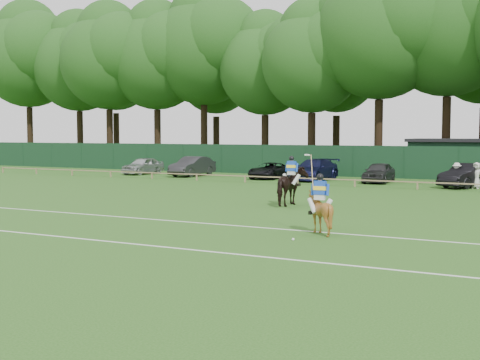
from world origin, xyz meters
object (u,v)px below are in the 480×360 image
Objects in this scene: sedan_silver at (143,166)px; estate_black at (468,175)px; sedan_grey at (192,166)px; spectator_left at (457,175)px; suv_black at (270,171)px; sedan_navy at (314,170)px; hatch_grey at (379,172)px; horse_dark at (291,186)px; polo_ball at (293,239)px; horse_chestnut at (320,212)px; spectator_right at (476,176)px; utility_shed at (465,158)px.

sedan_silver is 26.50m from estate_black.
sedan_grey is 20.85m from spectator_left.
sedan_navy is at bearing 2.03° from suv_black.
hatch_grey is 2.65× the size of spectator_left.
estate_black is at bearing -3.73° from sedan_navy.
sedan_grey is 10.42m from sedan_navy.
spectator_left is (5.27, 14.41, -0.14)m from horse_dark.
polo_ball is (24.57, -25.27, -0.68)m from sedan_silver.
sedan_grey reaches higher than estate_black.
suv_black reaches higher than polo_ball.
horse_chestnut is 0.35× the size of hatch_grey.
sedan_navy is 3.38× the size of spectator_left.
polo_ball is (-2.47, -23.39, -0.78)m from spectator_right.
estate_black is at bearing 150.68° from spectator_right.
sedan_navy is (-5.11, 16.14, -0.15)m from horse_dark.
horse_dark reaches higher than sedan_silver.
hatch_grey is 2.56× the size of spectator_right.
utility_shed is (-1.55, 9.07, 0.77)m from estate_black.
suv_black is 48.97× the size of polo_ball.
sedan_navy is at bearing 149.45° from spectator_left.
horse_chestnut is at bearing 117.86° from horse_dark.
polo_ball is at bearing 111.67° from horse_dark.
suv_black is 0.94× the size of estate_black.
spectator_left reaches higher than sedan_silver.
horse_chestnut is 30.59m from sedan_grey.
spectator_right is (1.23, -0.26, 0.03)m from spectator_left.
spectator_right is at bearing -3.82° from sedan_grey.
sedan_navy is 26.99m from polo_ball.
suv_black is 8.45m from hatch_grey.
spectator_left is 0.19× the size of utility_shed.
utility_shed is at bearing 31.68° from suv_black.
horse_dark is at bearing -95.73° from spectator_right.
polo_ball is at bearing -77.09° from spectator_right.
sedan_grey is at bearing -165.53° from spectator_right.
utility_shed is (-2.13, 9.71, 0.71)m from spectator_right.
hatch_grey is 5.78m from spectator_left.
estate_black is (6.18, -1.32, 0.05)m from hatch_grey.
sedan_silver is 0.96× the size of suv_black.
horse_chestnut is (4.26, -7.45, -0.19)m from horse_dark.
sedan_silver is 20.29m from hatch_grey.
spectator_right is at bearing -1.17° from sedan_silver.
spectator_left is 23.69m from polo_ball.
polo_ball is 0.01× the size of utility_shed.
horse_chestnut is at bearing -81.67° from hatch_grey.
utility_shed is at bearing 22.52° from sedan_grey.
horse_chestnut is 0.34× the size of suv_black.
horse_dark reaches higher than spectator_right.
sedan_navy is (15.44, 0.11, 0.06)m from sedan_silver.
hatch_grey is at bearing -168.17° from estate_black.
sedan_grey is 1.02× the size of estate_black.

